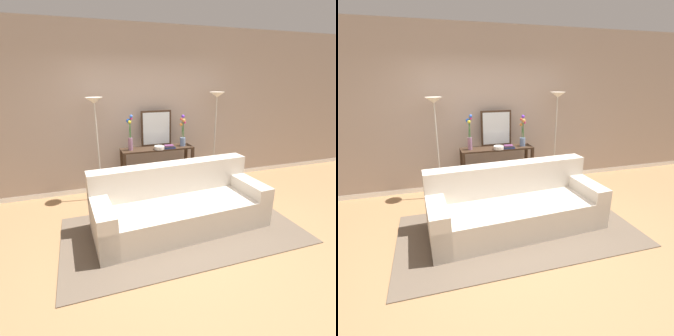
% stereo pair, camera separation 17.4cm
% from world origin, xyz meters
% --- Properties ---
extents(ground_plane, '(16.00, 16.00, 0.02)m').
position_xyz_m(ground_plane, '(0.00, 0.00, -0.01)').
color(ground_plane, '#9E754C').
extents(back_wall, '(12.00, 0.15, 2.97)m').
position_xyz_m(back_wall, '(0.00, 2.04, 1.48)').
color(back_wall, white).
rests_on(back_wall, ground).
extents(area_rug, '(3.31, 1.76, 0.01)m').
position_xyz_m(area_rug, '(0.19, 0.15, 0.01)').
color(area_rug, brown).
rests_on(area_rug, ground).
extents(couch, '(2.51, 1.11, 0.88)m').
position_xyz_m(couch, '(0.19, 0.32, 0.31)').
color(couch, beige).
rests_on(couch, ground).
extents(console_table, '(1.34, 0.38, 0.85)m').
position_xyz_m(console_table, '(0.27, 1.66, 0.59)').
color(console_table, '#382619').
rests_on(console_table, ground).
extents(floor_lamp_left, '(0.28, 0.28, 1.78)m').
position_xyz_m(floor_lamp_left, '(-0.80, 1.61, 1.40)').
color(floor_lamp_left, '#B7B2A8').
rests_on(floor_lamp_left, ground).
extents(floor_lamp_right, '(0.28, 0.28, 1.83)m').
position_xyz_m(floor_lamp_right, '(1.43, 1.61, 1.44)').
color(floor_lamp_right, '#B7B2A8').
rests_on(floor_lamp_right, ground).
extents(wall_mirror, '(0.58, 0.02, 0.66)m').
position_xyz_m(wall_mirror, '(0.30, 1.81, 1.18)').
color(wall_mirror, '#382619').
rests_on(wall_mirror, console_table).
extents(vase_tall_flowers, '(0.11, 0.13, 0.63)m').
position_xyz_m(vase_tall_flowers, '(-0.23, 1.65, 1.14)').
color(vase_tall_flowers, gray).
rests_on(vase_tall_flowers, console_table).
extents(vase_short_flowers, '(0.12, 0.14, 0.58)m').
position_xyz_m(vase_short_flowers, '(0.76, 1.64, 1.08)').
color(vase_short_flowers, '#6B84AD').
rests_on(vase_short_flowers, console_table).
extents(fruit_bowl, '(0.19, 0.19, 0.06)m').
position_xyz_m(fruit_bowl, '(0.27, 1.54, 0.88)').
color(fruit_bowl, silver).
rests_on(fruit_bowl, console_table).
extents(book_stack, '(0.20, 0.14, 0.06)m').
position_xyz_m(book_stack, '(0.46, 1.54, 0.88)').
color(book_stack, navy).
rests_on(book_stack, console_table).
extents(book_row_under_console, '(0.25, 0.17, 0.13)m').
position_xyz_m(book_row_under_console, '(-0.16, 1.66, 0.06)').
color(book_row_under_console, '#B77F33').
rests_on(book_row_under_console, ground).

